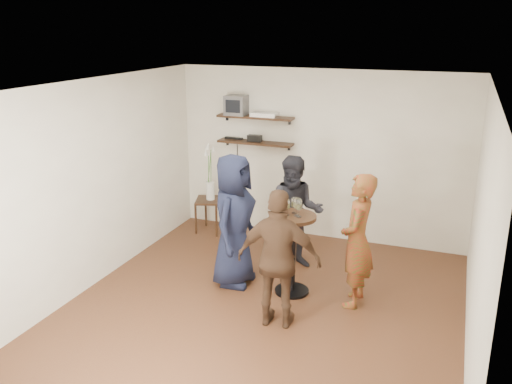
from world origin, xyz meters
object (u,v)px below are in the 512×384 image
side_table (211,205)px  person_dark (295,213)px  radio (255,138)px  drinks_table (293,243)px  person_plaid (357,241)px  dvd_deck (265,115)px  person_navy (234,220)px  crt_monitor (237,105)px  person_brown (279,259)px

side_table → person_dark: 1.85m
radio → person_dark: radio is taller
drinks_table → person_dark: (-0.20, 0.75, 0.13)m
side_table → person_plaid: bearing=-30.1°
drinks_table → person_plaid: size_ratio=0.63×
dvd_deck → person_navy: bearing=-81.8°
crt_monitor → dvd_deck: bearing=0.0°
radio → person_dark: 1.66m
crt_monitor → person_plaid: crt_monitor is taller
radio → person_plaid: bearing=-42.7°
person_brown → drinks_table: bearing=-90.0°
dvd_deck → drinks_table: (1.05, -1.84, -1.24)m
dvd_deck → person_dark: 1.77m
side_table → person_dark: bearing=-25.2°
person_dark → person_brown: (0.28, -1.53, 0.00)m
dvd_deck → drinks_table: size_ratio=0.39×
side_table → drinks_table: drinks_table is taller
crt_monitor → person_plaid: 3.18m
person_plaid → drinks_table: bearing=-90.0°
side_table → person_brown: person_brown is taller
drinks_table → person_dark: bearing=104.9°
crt_monitor → person_brown: crt_monitor is taller
person_navy → person_brown: person_navy is taller
dvd_deck → person_brown: bearing=-66.7°
radio → side_table: size_ratio=0.38×
person_navy → person_brown: size_ratio=1.09×
person_navy → person_dark: bearing=-37.8°
radio → person_navy: person_navy is taller
crt_monitor → dvd_deck: size_ratio=0.80×
crt_monitor → person_dark: (1.31, -1.09, -1.24)m
dvd_deck → person_plaid: size_ratio=0.25×
radio → drinks_table: (1.21, -1.84, -0.86)m
person_plaid → person_dark: person_plaid is taller
radio → person_plaid: person_plaid is taller
radio → side_table: radio is taller
crt_monitor → person_brown: bearing=-58.7°
crt_monitor → dvd_deck: crt_monitor is taller
crt_monitor → side_table: size_ratio=0.56×
dvd_deck → person_navy: dvd_deck is taller
dvd_deck → radio: dvd_deck is taller
person_brown → person_dark: bearing=-85.6°
dvd_deck → person_dark: (0.85, -1.09, -1.12)m
person_dark → person_brown: 1.56m
crt_monitor → person_brown: 3.30m
crt_monitor → side_table: bearing=-136.6°
dvd_deck → person_brown: size_ratio=0.25×
person_dark → person_navy: 0.96m
drinks_table → person_navy: (-0.78, -0.01, 0.20)m
radio → person_navy: (0.43, -1.85, -0.66)m
crt_monitor → person_navy: 2.30m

